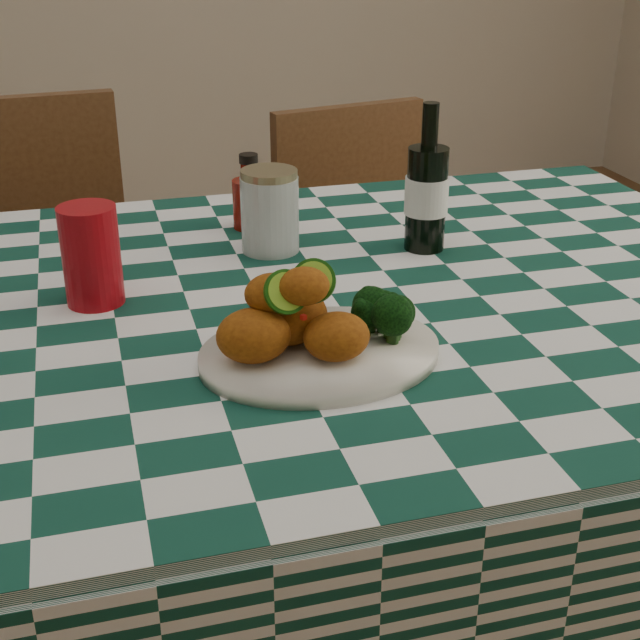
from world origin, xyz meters
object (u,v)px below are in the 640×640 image
object	(u,v)px
plate	(320,354)
mason_jar	(270,211)
dining_table	(269,524)
beer_bottle	(427,178)
wooden_chair_right	(381,299)
red_tumbler	(91,256)
fried_chicken_pile	(302,309)
wooden_chair_left	(48,328)
ketchup_bottle	(250,191)

from	to	relation	value
plate	mason_jar	distance (m)	0.40
dining_table	beer_bottle	bearing A→B (deg)	24.88
wooden_chair_right	red_tumbler	bearing A→B (deg)	-146.48
dining_table	fried_chicken_pile	xyz separation A→B (m)	(0.01, -0.19, 0.46)
dining_table	wooden_chair_left	size ratio (longest dim) A/B	1.80
mason_jar	wooden_chair_left	size ratio (longest dim) A/B	0.14
fried_chicken_pile	beer_bottle	distance (m)	0.45
beer_bottle	wooden_chair_right	size ratio (longest dim) A/B	0.27
fried_chicken_pile	mason_jar	xyz separation A→B (m)	(0.05, 0.39, -0.01)
plate	ketchup_bottle	bearing A→B (deg)	88.25
wooden_chair_left	red_tumbler	bearing A→B (deg)	-84.85
plate	wooden_chair_right	world-z (taller)	wooden_chair_right
dining_table	wooden_chair_left	world-z (taller)	wooden_chair_left
beer_bottle	red_tumbler	bearing A→B (deg)	-171.46
wooden_chair_right	wooden_chair_left	bearing A→B (deg)	170.49
wooden_chair_left	mason_jar	bearing A→B (deg)	-56.31
wooden_chair_left	wooden_chair_right	distance (m)	0.77
fried_chicken_pile	red_tumbler	distance (m)	0.35
dining_table	plate	bearing A→B (deg)	-80.45
plate	fried_chicken_pile	xyz separation A→B (m)	(-0.02, 0.00, 0.06)
mason_jar	plate	bearing A→B (deg)	-93.62
fried_chicken_pile	wooden_chair_left	world-z (taller)	wooden_chair_left
plate	wooden_chair_right	xyz separation A→B (m)	(0.41, 0.91, -0.36)
ketchup_bottle	beer_bottle	bearing A→B (deg)	-35.00
dining_table	fried_chicken_pile	bearing A→B (deg)	-87.07
mason_jar	wooden_chair_right	size ratio (longest dim) A/B	0.16
red_tumbler	mason_jar	world-z (taller)	red_tumbler
red_tumbler	wooden_chair_right	distance (m)	1.03
mason_jar	wooden_chair_right	xyz separation A→B (m)	(0.38, 0.52, -0.42)
red_tumbler	wooden_chair_right	xyz separation A→B (m)	(0.66, 0.66, -0.43)
plate	wooden_chair_right	size ratio (longest dim) A/B	0.35
fried_chicken_pile	wooden_chair_left	size ratio (longest dim) A/B	0.18
dining_table	mason_jar	bearing A→B (deg)	73.81
red_tumbler	ketchup_bottle	bearing A→B (deg)	43.02
dining_table	wooden_chair_right	distance (m)	0.84
red_tumbler	plate	bearing A→B (deg)	-44.46
plate	fried_chicken_pile	bearing A→B (deg)	180.00
ketchup_bottle	mason_jar	distance (m)	0.12
ketchup_bottle	beer_bottle	distance (m)	0.31
plate	dining_table	bearing A→B (deg)	99.55
plate	ketchup_bottle	distance (m)	0.51
wooden_chair_left	beer_bottle	bearing A→B (deg)	-45.72
dining_table	red_tumbler	distance (m)	0.52
plate	red_tumbler	distance (m)	0.37
dining_table	ketchup_bottle	xyz separation A→B (m)	(0.05, 0.32, 0.46)
plate	mason_jar	world-z (taller)	mason_jar
mason_jar	beer_bottle	world-z (taller)	beer_bottle
fried_chicken_pile	wooden_chair_right	distance (m)	1.09
dining_table	beer_bottle	xyz separation A→B (m)	(0.30, 0.14, 0.51)
plate	ketchup_bottle	xyz separation A→B (m)	(0.02, 0.51, 0.06)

